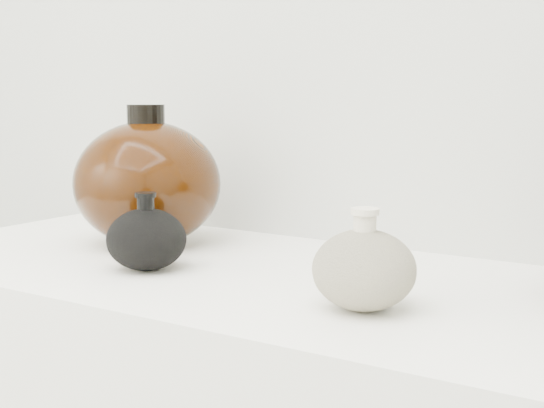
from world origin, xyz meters
The scene contains 3 objects.
black_gourd_vase centered at (-0.14, 0.87, 0.94)m, with size 0.14×0.14×0.11m.
cream_gourd_vase centered at (0.20, 0.86, 0.95)m, with size 0.13×0.13×0.12m.
left_round_pot centered at (-0.26, 1.01, 1.00)m, with size 0.29×0.29×0.23m.
Camera 1 is at (0.57, 0.09, 1.15)m, focal length 50.00 mm.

